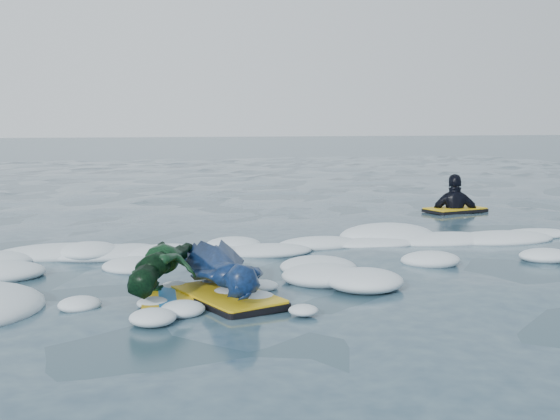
# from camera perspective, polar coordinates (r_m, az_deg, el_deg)

# --- Properties ---
(ground) EXTENTS (120.00, 120.00, 0.00)m
(ground) POSITION_cam_1_polar(r_m,az_deg,el_deg) (6.45, -5.94, -6.08)
(ground) COLOR #1B3142
(ground) RESTS_ON ground
(foam_band) EXTENTS (12.00, 3.10, 0.30)m
(foam_band) POSITION_cam_1_polar(r_m,az_deg,el_deg) (7.45, -7.06, -4.29)
(foam_band) COLOR silver
(foam_band) RESTS_ON ground
(prone_woman_unit) EXTENTS (0.91, 1.66, 0.41)m
(prone_woman_unit) POSITION_cam_1_polar(r_m,az_deg,el_deg) (6.00, -4.67, -5.02)
(prone_woman_unit) COLOR black
(prone_woman_unit) RESTS_ON ground
(prone_child_unit) EXTENTS (0.95, 1.29, 0.45)m
(prone_child_unit) POSITION_cam_1_polar(r_m,az_deg,el_deg) (5.94, -9.32, -5.01)
(prone_child_unit) COLOR black
(prone_child_unit) RESTS_ON ground
(waiting_rider_unit) EXTENTS (1.09, 0.77, 1.48)m
(waiting_rider_unit) POSITION_cam_1_polar(r_m,az_deg,el_deg) (11.82, 14.02, -0.67)
(waiting_rider_unit) COLOR black
(waiting_rider_unit) RESTS_ON ground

